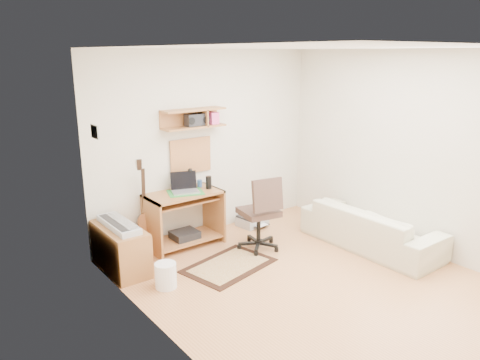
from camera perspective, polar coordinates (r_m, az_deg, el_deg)
floor at (r=5.52m, az=8.07°, el=-12.20°), size 3.60×4.00×0.01m
ceiling at (r=4.90m, az=9.26°, el=15.98°), size 3.60×4.00×0.01m
back_wall at (r=6.57m, az=-4.04°, el=4.51°), size 3.60×0.01×2.60m
left_wall at (r=4.00m, az=-9.74°, el=-2.90°), size 0.01×4.00×2.60m
right_wall at (r=6.45m, az=19.90°, el=3.41°), size 0.01×4.00×2.60m
wall_shelf at (r=6.23m, az=-5.76°, el=7.61°), size 0.90×0.25×0.26m
cork_board at (r=6.41m, az=-6.13°, el=3.01°), size 0.64×0.03×0.49m
wall_photo at (r=5.25m, az=-17.53°, el=5.72°), size 0.02×0.20×0.15m
desk at (r=6.29m, az=-6.93°, el=-4.83°), size 1.00×0.55×0.75m
laptop at (r=6.12m, az=-6.80°, el=-0.38°), size 0.45×0.45×0.27m
speaker at (r=6.29m, az=-3.90°, el=-0.30°), size 0.08×0.08×0.18m
desk_lamp at (r=6.35m, az=-6.04°, el=0.30°), size 0.09×0.09×0.28m
pencil_cup at (r=6.40m, az=-5.03°, el=-0.42°), size 0.07×0.07×0.10m
boombox at (r=6.25m, az=-5.45°, el=7.45°), size 0.31×0.14×0.16m
rug at (r=5.79m, az=-1.39°, el=-10.53°), size 1.20×0.92×0.01m
task_chair at (r=6.10m, az=2.33°, el=-3.98°), size 0.61×0.61×1.03m
cabinet at (r=5.77m, az=-14.59°, el=-8.21°), size 0.40×0.90×0.55m
music_keyboard at (r=5.66m, az=-14.80°, el=-5.34°), size 0.24×0.78×0.07m
guitar at (r=6.11m, az=-11.56°, el=-3.25°), size 0.38×0.29×1.24m
waste_basket at (r=5.32m, az=-9.18°, el=-11.58°), size 0.27×0.27×0.29m
printer at (r=7.05m, az=1.51°, el=-4.95°), size 0.45×0.37×0.16m
sofa at (r=6.44m, az=15.94°, el=-4.86°), size 0.56×1.91×0.75m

